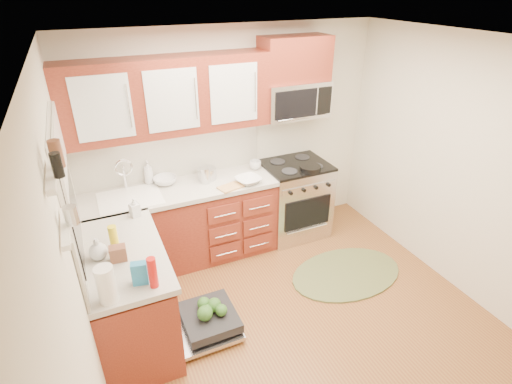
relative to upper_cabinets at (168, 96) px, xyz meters
name	(u,v)px	position (x,y,z in m)	size (l,w,h in m)	color
floor	(302,324)	(0.73, -1.57, -1.88)	(3.50, 3.50, 0.00)	brown
ceiling	(323,46)	(0.73, -1.57, 0.62)	(3.50, 3.50, 0.00)	white
wall_back	(232,140)	(0.73, 0.18, -0.62)	(3.50, 0.04, 2.50)	beige
wall_left	(77,267)	(-1.02, -1.57, -0.62)	(0.04, 3.50, 2.50)	beige
wall_right	(468,172)	(2.48, -1.57, -0.62)	(0.04, 3.50, 2.50)	beige
base_cabinet_back	(184,227)	(0.00, -0.12, -1.45)	(2.05, 0.60, 0.85)	maroon
base_cabinet_left	(131,298)	(-0.72, -1.05, -1.45)	(0.60, 1.25, 0.85)	maroon
countertop_back	(180,190)	(0.00, -0.14, -0.97)	(2.07, 0.64, 0.05)	#B7B3A7
countertop_left	(123,254)	(-0.71, -1.05, -0.97)	(0.64, 1.27, 0.05)	#B7B3A7
backsplash_back	(171,153)	(0.00, 0.16, -0.67)	(2.05, 0.02, 0.57)	#B6B2A3
backsplash_left	(77,230)	(-1.01, -1.05, -0.67)	(0.02, 1.25, 0.57)	#B6B2A3
upper_cabinets	(168,96)	(0.00, 0.00, 0.00)	(2.05, 0.35, 0.75)	maroon
cabinet_over_mw	(295,58)	(1.41, 0.00, 0.26)	(0.76, 0.35, 0.47)	maroon
range	(294,199)	(1.41, -0.15, -1.40)	(0.76, 0.64, 0.95)	silver
microwave	(294,99)	(1.41, -0.02, -0.18)	(0.76, 0.38, 0.40)	silver
sink	(132,209)	(-0.52, -0.16, -1.07)	(0.62, 0.50, 0.26)	white
dishwasher	(205,322)	(-0.13, -1.27, -1.77)	(0.70, 0.60, 0.20)	silver
window	(67,192)	(-1.01, -1.07, -0.32)	(0.03, 1.05, 1.05)	white
window_blind	(60,148)	(-0.98, -1.07, 0.00)	(0.02, 0.96, 0.40)	white
shelf_upper	(51,175)	(-0.99, -1.92, 0.17)	(0.04, 0.40, 0.03)	white
shelf_lower	(65,228)	(-0.99, -1.92, -0.12)	(0.04, 0.40, 0.03)	white
rug	(346,273)	(1.53, -1.14, -1.86)	(1.28, 0.83, 0.02)	#5C6439
skillet	(310,168)	(1.48, -0.35, -0.90)	(0.25, 0.25, 0.05)	black
stock_pot	(207,173)	(0.33, -0.04, -0.89)	(0.21, 0.21, 0.13)	silver
cutting_board	(231,187)	(0.49, -0.35, -0.94)	(0.25, 0.16, 0.02)	tan
canister	(205,175)	(0.29, -0.13, -0.86)	(0.11, 0.11, 0.17)	silver
paper_towel_roll	(106,285)	(-0.88, -1.59, -0.81)	(0.13, 0.13, 0.28)	white
mustard_bottle	(114,238)	(-0.76, -0.99, -0.84)	(0.07, 0.07, 0.22)	yellow
red_bottle	(153,273)	(-0.56, -1.57, -0.83)	(0.07, 0.07, 0.25)	red
wooden_box	(118,253)	(-0.76, -1.16, -0.89)	(0.13, 0.09, 0.13)	brown
blue_carton	(140,273)	(-0.64, -1.50, -0.86)	(0.11, 0.07, 0.18)	teal
bowl_a	(248,180)	(0.71, -0.32, -0.92)	(0.27, 0.27, 0.07)	#999999
bowl_b	(165,180)	(-0.12, 0.03, -0.91)	(0.25, 0.25, 0.08)	#999999
cup	(255,165)	(0.93, -0.03, -0.90)	(0.13, 0.13, 0.11)	#999999
soap_bottle_a	(148,172)	(-0.27, 0.10, -0.82)	(0.10, 0.10, 0.27)	#999999
soap_bottle_b	(134,207)	(-0.53, -0.52, -0.86)	(0.09, 0.09, 0.19)	#999999
soap_bottle_c	(98,248)	(-0.90, -1.07, -0.86)	(0.14, 0.14, 0.18)	#999999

